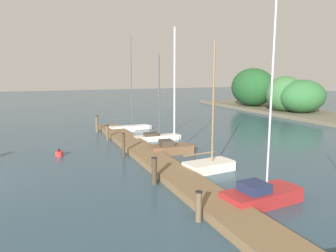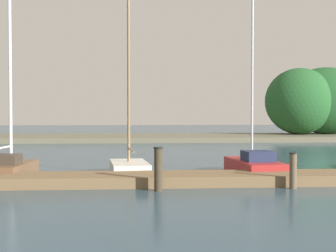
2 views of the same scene
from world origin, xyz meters
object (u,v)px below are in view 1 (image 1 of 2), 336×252
sailboat_2 (172,146)px  sailboat_4 (263,194)px  mooring_piling_2 (124,145)px  mooring_piling_3 (154,171)px  sailboat_1 (157,135)px  mooring_piling_1 (107,133)px  mooring_piling_0 (97,124)px  sailboat_3 (211,164)px  mooring_piling_4 (199,206)px  channel_buoy_0 (59,153)px  sailboat_0 (131,127)px

sailboat_2 → sailboat_4: bearing=-82.9°
mooring_piling_2 → mooring_piling_3: bearing=0.0°
sailboat_1 → mooring_piling_2: (3.86, -3.70, 0.39)m
sailboat_4 → mooring_piling_1: 14.70m
mooring_piling_2 → sailboat_1: bearing=136.2°
mooring_piling_0 → sailboat_3: bearing=14.8°
sailboat_4 → sailboat_2: bearing=85.6°
mooring_piling_0 → mooring_piling_4: mooring_piling_0 is taller
sailboat_4 → sailboat_3: bearing=81.5°
sailboat_2 → sailboat_4: sailboat_4 is taller
mooring_piling_2 → mooring_piling_4: 9.74m
mooring_piling_0 → mooring_piling_4: bearing=0.5°
mooring_piling_2 → mooring_piling_4: size_ratio=1.34×
sailboat_4 → mooring_piling_2: sailboat_4 is taller
sailboat_2 → sailboat_1: bearing=88.8°
sailboat_4 → mooring_piling_2: bearing=104.2°
mooring_piling_4 → channel_buoy_0: size_ratio=2.31×
sailboat_1 → sailboat_4: sailboat_4 is taller
sailboat_1 → mooring_piling_4: sailboat_1 is taller
mooring_piling_1 → mooring_piling_4: mooring_piling_1 is taller
sailboat_0 → channel_buoy_0: size_ratio=17.39×
sailboat_2 → mooring_piling_2: (-0.38, -3.16, 0.29)m
sailboat_1 → mooring_piling_3: sailboat_1 is taller
sailboat_1 → sailboat_4: bearing=-87.9°
sailboat_4 → mooring_piling_1: sailboat_4 is taller
sailboat_3 → mooring_piling_0: 14.13m
sailboat_4 → mooring_piling_1: bearing=97.4°
sailboat_2 → mooring_piling_3: size_ratio=6.05×
sailboat_0 → channel_buoy_0: sailboat_0 is taller
sailboat_1 → sailboat_4: size_ratio=0.79×
mooring_piling_0 → mooring_piling_2: size_ratio=0.98×
mooring_piling_4 → sailboat_4: bearing=97.8°
sailboat_0 → mooring_piling_3: (14.15, -2.95, 0.33)m
sailboat_0 → mooring_piling_4: 18.53m
mooring_piling_2 → mooring_piling_3: (5.57, 0.00, -0.09)m
sailboat_1 → channel_buoy_0: 7.77m
sailboat_1 → mooring_piling_3: (9.43, -3.70, 0.30)m
mooring_piling_3 → channel_buoy_0: (-7.24, -3.75, -0.49)m
mooring_piling_4 → sailboat_0: bearing=171.3°
mooring_piling_4 → channel_buoy_0: (-11.41, -3.90, -0.39)m
sailboat_0 → channel_buoy_0: 9.62m
mooring_piling_3 → mooring_piling_1: bearing=179.8°
sailboat_0 → sailboat_3: bearing=-87.6°
mooring_piling_0 → mooring_piling_1: (3.99, 0.07, -0.13)m
sailboat_3 → channel_buoy_0: (-6.32, -7.33, -0.21)m
sailboat_2 → sailboat_3: 4.28m
mooring_piling_1 → sailboat_3: bearing=20.1°
sailboat_0 → mooring_piling_2: bearing=-109.3°
sailboat_1 → mooring_piling_1: sailboat_1 is taller
mooring_piling_4 → mooring_piling_1: bearing=-179.6°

